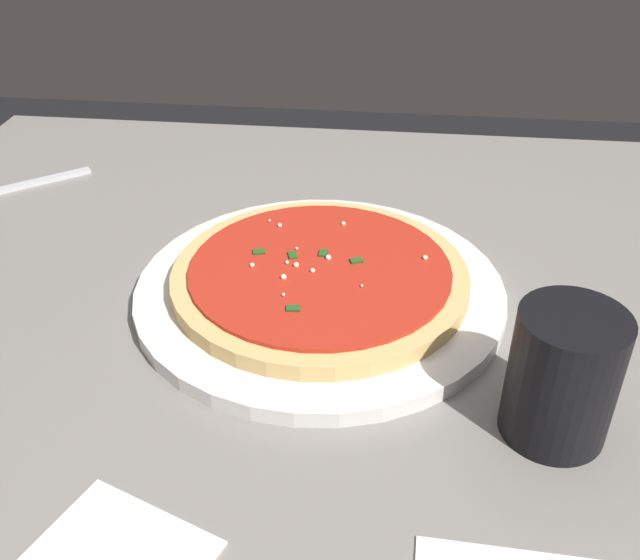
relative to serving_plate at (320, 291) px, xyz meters
The scene contains 5 objects.
restaurant_table 0.13m from the serving_plate, 35.10° to the right, with size 1.12×0.91×0.73m.
serving_plate is the anchor object (origin of this frame).
pizza 0.02m from the serving_plate, 146.86° to the left, with size 0.28×0.28×0.02m.
cup_tall_drink 0.26m from the serving_plate, 38.47° to the right, with size 0.08×0.08×0.11m, color black.
fork 0.45m from the serving_plate, 155.91° to the left, with size 0.16×0.13×0.00m.
Camera 1 is at (0.03, -0.55, 1.14)m, focal length 40.66 mm.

